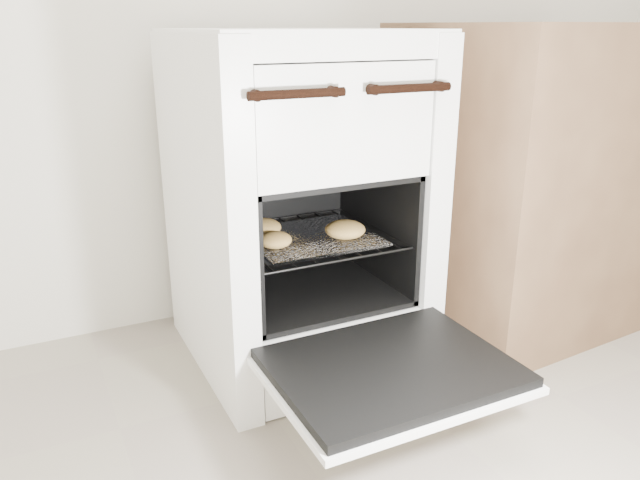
{
  "coord_description": "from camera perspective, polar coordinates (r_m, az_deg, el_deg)",
  "views": [
    {
      "loc": [
        -0.79,
        -0.23,
        0.87
      ],
      "look_at": [
        -0.15,
        1.06,
        0.37
      ],
      "focal_mm": 35.0,
      "sensor_mm": 36.0,
      "label": 1
    }
  ],
  "objects": [
    {
      "name": "oven_door",
      "position": [
        1.33,
        6.47,
        -11.77
      ],
      "size": [
        0.5,
        0.39,
        0.04
      ],
      "color": "black",
      "rests_on": "stove"
    },
    {
      "name": "stove",
      "position": [
        1.62,
        -2.11,
        2.94
      ],
      "size": [
        0.56,
        0.62,
        0.85
      ],
      "color": "white",
      "rests_on": "ground"
    },
    {
      "name": "counter",
      "position": [
        2.03,
        20.14,
        5.66
      ],
      "size": [
        0.91,
        0.65,
        0.87
      ],
      "primitive_type": "cube",
      "rotation": [
        0.0,
        0.0,
        0.07
      ],
      "color": "brown",
      "rests_on": "ground"
    },
    {
      "name": "baked_rolls",
      "position": [
        1.54,
        -1.93,
        0.84
      ],
      "size": [
        0.31,
        0.24,
        0.04
      ],
      "color": "tan",
      "rests_on": "foil_sheet"
    },
    {
      "name": "foil_sheet",
      "position": [
        1.57,
        -0.89,
        0.24
      ],
      "size": [
        0.31,
        0.28,
        0.01
      ],
      "primitive_type": "cube",
      "color": "white",
      "rests_on": "oven_rack"
    },
    {
      "name": "oven_rack",
      "position": [
        1.59,
        -1.18,
        0.25
      ],
      "size": [
        0.4,
        0.39,
        0.01
      ],
      "color": "black",
      "rests_on": "stove"
    }
  ]
}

